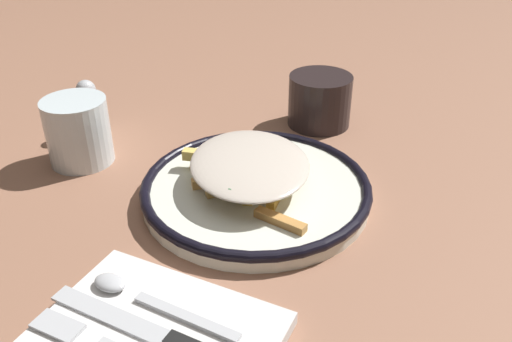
{
  "coord_description": "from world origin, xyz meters",
  "views": [
    {
      "loc": [
        -0.48,
        -0.22,
        0.36
      ],
      "look_at": [
        0.0,
        0.0,
        0.04
      ],
      "focal_mm": 37.46,
      "sensor_mm": 36.0,
      "label": 1
    }
  ],
  "objects_px": {
    "coffee_mug": "(317,100)",
    "spoon": "(139,296)",
    "water_glass": "(78,131)",
    "salt_shaker": "(89,108)",
    "plate": "(256,189)",
    "napkin": "(154,341)",
    "knife": "(171,341)",
    "fries_heap": "(251,167)"
  },
  "relations": [
    {
      "from": "coffee_mug",
      "to": "spoon",
      "type": "bearing_deg",
      "value": 178.18
    },
    {
      "from": "water_glass",
      "to": "coffee_mug",
      "type": "height_order",
      "value": "water_glass"
    },
    {
      "from": "coffee_mug",
      "to": "salt_shaker",
      "type": "distance_m",
      "value": 0.33
    },
    {
      "from": "plate",
      "to": "napkin",
      "type": "height_order",
      "value": "plate"
    },
    {
      "from": "knife",
      "to": "spoon",
      "type": "xyz_separation_m",
      "value": [
        0.03,
        0.05,
        0.0
      ]
    },
    {
      "from": "plate",
      "to": "napkin",
      "type": "xyz_separation_m",
      "value": [
        -0.24,
        -0.02,
        -0.01
      ]
    },
    {
      "from": "napkin",
      "to": "coffee_mug",
      "type": "relative_size",
      "value": 1.67
    },
    {
      "from": "napkin",
      "to": "salt_shaker",
      "type": "bearing_deg",
      "value": 46.39
    },
    {
      "from": "fries_heap",
      "to": "spoon",
      "type": "height_order",
      "value": "fries_heap"
    },
    {
      "from": "fries_heap",
      "to": "knife",
      "type": "relative_size",
      "value": 1.02
    },
    {
      "from": "napkin",
      "to": "coffee_mug",
      "type": "height_order",
      "value": "coffee_mug"
    },
    {
      "from": "plate",
      "to": "fries_heap",
      "type": "relative_size",
      "value": 1.27
    },
    {
      "from": "knife",
      "to": "salt_shaker",
      "type": "distance_m",
      "value": 0.43
    },
    {
      "from": "knife",
      "to": "salt_shaker",
      "type": "xyz_separation_m",
      "value": [
        0.29,
        0.32,
        0.03
      ]
    },
    {
      "from": "fries_heap",
      "to": "coffee_mug",
      "type": "bearing_deg",
      "value": -0.56
    },
    {
      "from": "fries_heap",
      "to": "water_glass",
      "type": "relative_size",
      "value": 2.46
    },
    {
      "from": "napkin",
      "to": "spoon",
      "type": "relative_size",
      "value": 1.3
    },
    {
      "from": "spoon",
      "to": "napkin",
      "type": "bearing_deg",
      "value": -130.52
    },
    {
      "from": "water_glass",
      "to": "spoon",
      "type": "bearing_deg",
      "value": -129.94
    },
    {
      "from": "plate",
      "to": "knife",
      "type": "bearing_deg",
      "value": -171.59
    },
    {
      "from": "napkin",
      "to": "knife",
      "type": "relative_size",
      "value": 0.94
    },
    {
      "from": "fries_heap",
      "to": "spoon",
      "type": "relative_size",
      "value": 1.41
    },
    {
      "from": "spoon",
      "to": "salt_shaker",
      "type": "relative_size",
      "value": 1.8
    },
    {
      "from": "napkin",
      "to": "coffee_mug",
      "type": "xyz_separation_m",
      "value": [
        0.47,
        0.02,
        0.03
      ]
    },
    {
      "from": "knife",
      "to": "plate",
      "type": "bearing_deg",
      "value": 8.41
    },
    {
      "from": "fries_heap",
      "to": "knife",
      "type": "height_order",
      "value": "fries_heap"
    },
    {
      "from": "salt_shaker",
      "to": "knife",
      "type": "bearing_deg",
      "value": -131.96
    },
    {
      "from": "spoon",
      "to": "water_glass",
      "type": "height_order",
      "value": "water_glass"
    },
    {
      "from": "napkin",
      "to": "water_glass",
      "type": "relative_size",
      "value": 2.27
    },
    {
      "from": "knife",
      "to": "coffee_mug",
      "type": "height_order",
      "value": "coffee_mug"
    },
    {
      "from": "plate",
      "to": "coffee_mug",
      "type": "bearing_deg",
      "value": 1.14
    },
    {
      "from": "plate",
      "to": "water_glass",
      "type": "height_order",
      "value": "water_glass"
    },
    {
      "from": "fries_heap",
      "to": "water_glass",
      "type": "height_order",
      "value": "water_glass"
    },
    {
      "from": "napkin",
      "to": "plate",
      "type": "bearing_deg",
      "value": 3.95
    },
    {
      "from": "coffee_mug",
      "to": "salt_shaker",
      "type": "height_order",
      "value": "salt_shaker"
    },
    {
      "from": "salt_shaker",
      "to": "water_glass",
      "type": "bearing_deg",
      "value": -150.24
    },
    {
      "from": "plate",
      "to": "knife",
      "type": "height_order",
      "value": "plate"
    },
    {
      "from": "salt_shaker",
      "to": "spoon",
      "type": "bearing_deg",
      "value": -133.98
    },
    {
      "from": "plate",
      "to": "water_glass",
      "type": "xyz_separation_m",
      "value": [
        -0.02,
        0.25,
        0.03
      ]
    },
    {
      "from": "spoon",
      "to": "salt_shaker",
      "type": "height_order",
      "value": "salt_shaker"
    },
    {
      "from": "fries_heap",
      "to": "spoon",
      "type": "bearing_deg",
      "value": 176.81
    },
    {
      "from": "coffee_mug",
      "to": "napkin",
      "type": "bearing_deg",
      "value": -177.41
    }
  ]
}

